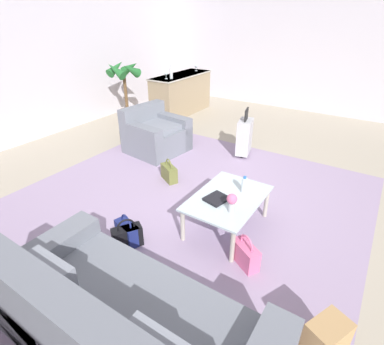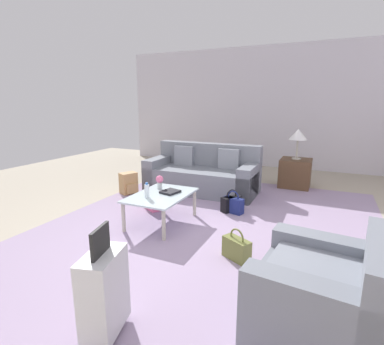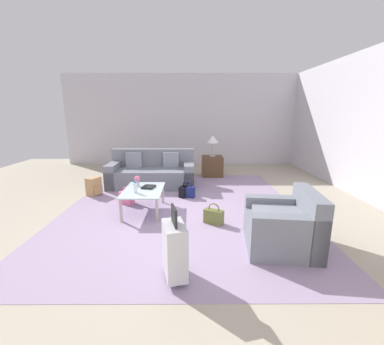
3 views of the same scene
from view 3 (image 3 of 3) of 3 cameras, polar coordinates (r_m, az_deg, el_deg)
The scene contains 17 objects.
ground_plane at distance 4.52m, azimuth -5.11°, elevation -10.47°, with size 12.00×12.00×0.00m, color #A89E89.
wall_left at distance 9.20m, azimuth -2.66°, elevation 11.57°, with size 0.12×8.00×3.10m, color silver.
area_rug at distance 5.06m, azimuth -2.27°, elevation -7.72°, with size 5.20×4.40×0.01m, color #9984A3.
couch at distance 6.57m, azimuth -8.80°, elevation -0.21°, with size 0.96×2.10×0.89m.
armchair at distance 3.78m, azimuth 20.08°, elevation -11.35°, with size 1.05×1.00×0.80m.
coffee_table at distance 4.83m, azimuth -10.75°, elevation -4.32°, with size 1.03×0.71×0.43m.
water_bottle at distance 4.62m, azimuth -12.49°, elevation -3.32°, with size 0.06×0.06×0.20m.
coffee_table_book at distance 4.91m, azimuth -9.61°, elevation -3.16°, with size 0.24×0.21×0.03m, color black.
flower_vase at distance 5.02m, azimuth -12.07°, elevation -1.63°, with size 0.11×0.11×0.21m.
side_table at distance 7.51m, azimuth 4.51°, elevation 1.44°, with size 0.59×0.59×0.57m, color #513823.
table_lamp at distance 7.39m, azimuth 4.62°, elevation 7.25°, with size 0.36×0.36×0.60m.
suitcase_silver at distance 2.92m, azimuth -3.87°, elevation -16.69°, with size 0.44×0.31×0.85m.
handbag_black at distance 5.66m, azimuth -1.52°, elevation -4.09°, with size 0.35×0.29×0.36m.
handbag_pink at distance 5.39m, azimuth -14.38°, elevation -5.42°, with size 0.28×0.35×0.36m.
handbag_navy at distance 5.60m, azimuth -1.02°, elevation -4.26°, with size 0.22×0.35×0.36m.
handbag_olive at distance 4.34m, azimuth 4.84°, elevation -9.64°, with size 0.28×0.35×0.36m.
backpack_tan at distance 6.15m, azimuth -20.92°, elevation -2.95°, with size 0.36×0.33×0.40m.
Camera 3 is at (4.12, 0.38, 1.81)m, focal length 24.00 mm.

